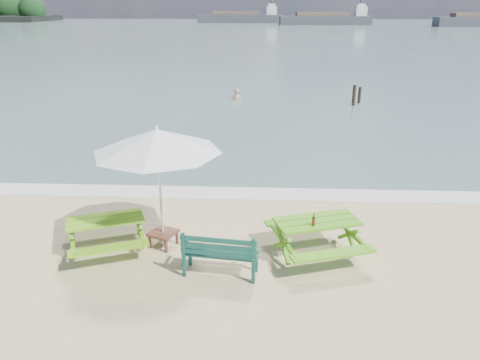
{
  "coord_description": "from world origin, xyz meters",
  "views": [
    {
      "loc": [
        0.75,
        -7.28,
        4.88
      ],
      "look_at": [
        0.24,
        3.0,
        1.0
      ],
      "focal_mm": 35.0,
      "sensor_mm": 36.0,
      "label": 1
    }
  ],
  "objects_px": {
    "picnic_table_right": "(316,239)",
    "beer_bottle": "(313,221)",
    "swimmer": "(237,104)",
    "picnic_table_left": "(107,235)",
    "patio_umbrella": "(157,141)",
    "park_bench": "(221,261)",
    "side_table": "(163,238)"
  },
  "relations": [
    {
      "from": "side_table",
      "to": "patio_umbrella",
      "type": "bearing_deg",
      "value": 45.0
    },
    {
      "from": "side_table",
      "to": "picnic_table_left",
      "type": "bearing_deg",
      "value": -167.55
    },
    {
      "from": "park_bench",
      "to": "side_table",
      "type": "height_order",
      "value": "park_bench"
    },
    {
      "from": "picnic_table_right",
      "to": "swimmer",
      "type": "distance_m",
      "value": 17.07
    },
    {
      "from": "picnic_table_right",
      "to": "side_table",
      "type": "xyz_separation_m",
      "value": [
        -3.22,
        0.24,
        -0.21
      ]
    },
    {
      "from": "park_bench",
      "to": "swimmer",
      "type": "xyz_separation_m",
      "value": [
        -0.68,
        17.67,
        -0.52
      ]
    },
    {
      "from": "picnic_table_left",
      "to": "park_bench",
      "type": "bearing_deg",
      "value": -17.94
    },
    {
      "from": "picnic_table_left",
      "to": "patio_umbrella",
      "type": "xyz_separation_m",
      "value": [
        1.13,
        0.25,
        1.99
      ]
    },
    {
      "from": "patio_umbrella",
      "to": "swimmer",
      "type": "height_order",
      "value": "patio_umbrella"
    },
    {
      "from": "picnic_table_left",
      "to": "beer_bottle",
      "type": "relative_size",
      "value": 8.53
    },
    {
      "from": "beer_bottle",
      "to": "swimmer",
      "type": "height_order",
      "value": "beer_bottle"
    },
    {
      "from": "side_table",
      "to": "beer_bottle",
      "type": "xyz_separation_m",
      "value": [
        3.11,
        -0.47,
        0.71
      ]
    },
    {
      "from": "park_bench",
      "to": "swimmer",
      "type": "bearing_deg",
      "value": 92.21
    },
    {
      "from": "park_bench",
      "to": "side_table",
      "type": "relative_size",
      "value": 2.14
    },
    {
      "from": "side_table",
      "to": "patio_umbrella",
      "type": "xyz_separation_m",
      "value": [
        0.0,
        0.0,
        2.17
      ]
    },
    {
      "from": "picnic_table_right",
      "to": "park_bench",
      "type": "height_order",
      "value": "park_bench"
    },
    {
      "from": "picnic_table_left",
      "to": "park_bench",
      "type": "relative_size",
      "value": 1.47
    },
    {
      "from": "picnic_table_left",
      "to": "park_bench",
      "type": "distance_m",
      "value": 2.58
    },
    {
      "from": "picnic_table_left",
      "to": "side_table",
      "type": "height_order",
      "value": "picnic_table_left"
    },
    {
      "from": "picnic_table_left",
      "to": "patio_umbrella",
      "type": "height_order",
      "value": "patio_umbrella"
    },
    {
      "from": "picnic_table_left",
      "to": "patio_umbrella",
      "type": "relative_size",
      "value": 0.63
    },
    {
      "from": "picnic_table_left",
      "to": "park_bench",
      "type": "height_order",
      "value": "park_bench"
    },
    {
      "from": "side_table",
      "to": "swimmer",
      "type": "height_order",
      "value": "swimmer"
    },
    {
      "from": "beer_bottle",
      "to": "park_bench",
      "type": "bearing_deg",
      "value": -162.08
    },
    {
      "from": "picnic_table_right",
      "to": "beer_bottle",
      "type": "xyz_separation_m",
      "value": [
        -0.11,
        -0.23,
        0.5
      ]
    },
    {
      "from": "beer_bottle",
      "to": "side_table",
      "type": "bearing_deg",
      "value": 171.49
    },
    {
      "from": "beer_bottle",
      "to": "swimmer",
      "type": "distance_m",
      "value": 17.31
    },
    {
      "from": "picnic_table_right",
      "to": "swimmer",
      "type": "relative_size",
      "value": 1.37
    },
    {
      "from": "picnic_table_left",
      "to": "picnic_table_right",
      "type": "xyz_separation_m",
      "value": [
        4.35,
        0.01,
        0.03
      ]
    },
    {
      "from": "park_bench",
      "to": "swimmer",
      "type": "distance_m",
      "value": 17.69
    },
    {
      "from": "swimmer",
      "to": "picnic_table_left",
      "type": "bearing_deg",
      "value": -96.0
    },
    {
      "from": "picnic_table_right",
      "to": "beer_bottle",
      "type": "relative_size",
      "value": 9.01
    }
  ]
}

